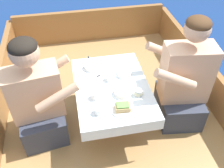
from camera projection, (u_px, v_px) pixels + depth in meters
The scene contains 23 objects.
ground_plane at pixel (113, 147), 2.50m from camera, with size 60.00×60.00×0.00m, color navy.
boat_deck at pixel (114, 137), 2.40m from camera, with size 2.05×3.15×0.33m, color #A87F4C.
gunwale_starboard at pixel (219, 97), 2.31m from camera, with size 0.06×3.15×0.37m, color #936033.
bow_coaming at pixel (91, 25), 3.29m from camera, with size 1.93×0.06×0.42m, color #936033.
cockpit_table at pixel (112, 90), 2.09m from camera, with size 0.61×0.87×0.42m.
person_port at pixel (38, 100), 1.99m from camera, with size 0.56×0.50×0.95m.
person_starboard at pixel (183, 83), 2.11m from camera, with size 0.56×0.49×1.01m.
plate_sandwich at pixel (123, 109), 1.86m from camera, with size 0.18×0.18×0.01m.
plate_bread at pixel (110, 65), 2.27m from camera, with size 0.20×0.20×0.01m.
sandwich at pixel (123, 107), 1.84m from camera, with size 0.12×0.09×0.05m.
bowl_port_near at pixel (124, 73), 2.16m from camera, with size 0.13×0.13×0.04m.
bowl_starboard_near at pixel (123, 92), 1.98m from camera, with size 0.14×0.14×0.04m.
bowl_center_far at pixel (91, 66), 2.23m from camera, with size 0.13×0.13×0.04m.
coffee_cup_port at pixel (110, 77), 2.10m from camera, with size 0.09×0.06×0.06m.
coffee_cup_starboard at pixel (99, 110), 1.82m from camera, with size 0.10×0.07×0.05m.
coffee_cup_center at pixel (96, 95), 1.94m from camera, with size 0.10×0.07×0.06m.
tin_can at pixel (138, 93), 1.96m from camera, with size 0.07×0.07×0.05m.
utensil_fork_starboard at pixel (90, 60), 2.33m from camera, with size 0.05×0.17×0.00m.
utensil_spoon_port at pixel (100, 87), 2.05m from camera, with size 0.17×0.03×0.01m.
utensil_fork_port at pixel (94, 78), 2.13m from camera, with size 0.16×0.09×0.00m.
utensil_spoon_starboard at pixel (140, 110), 1.86m from camera, with size 0.12×0.14×0.01m.
utensil_knife_starboard at pixel (121, 85), 2.07m from camera, with size 0.05×0.17×0.00m.
utensil_spoon_center at pixel (146, 109), 1.86m from camera, with size 0.08×0.16×0.01m.
Camera 1 is at (-0.30, -1.43, 2.13)m, focal length 40.00 mm.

